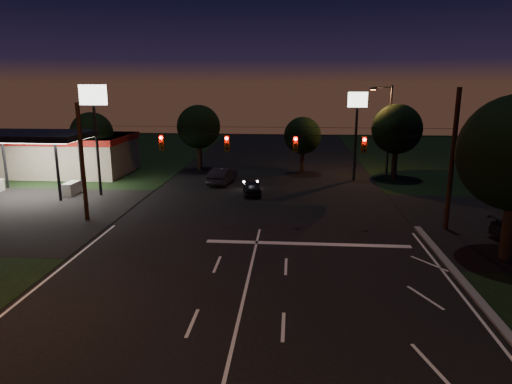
# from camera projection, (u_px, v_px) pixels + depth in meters

# --- Properties ---
(ground) EXTENTS (140.00, 140.00, 0.00)m
(ground) POSITION_uv_depth(u_px,v_px,m) (230.00, 354.00, 15.96)
(ground) COLOR black
(ground) RESTS_ON ground
(stop_bar) EXTENTS (12.00, 0.50, 0.01)m
(stop_bar) POSITION_uv_depth(u_px,v_px,m) (307.00, 244.00, 26.87)
(stop_bar) COLOR silver
(stop_bar) RESTS_ON ground
(utility_pole_right) EXTENTS (0.30, 0.30, 9.00)m
(utility_pole_right) POSITION_uv_depth(u_px,v_px,m) (445.00, 229.00, 29.55)
(utility_pole_right) COLOR black
(utility_pole_right) RESTS_ON ground
(utility_pole_left) EXTENTS (0.28, 0.28, 8.00)m
(utility_pole_left) POSITION_uv_depth(u_px,v_px,m) (88.00, 220.00, 31.44)
(utility_pole_left) COLOR black
(utility_pole_left) RESTS_ON ground
(signal_span) EXTENTS (24.00, 0.40, 1.56)m
(signal_span) POSITION_uv_depth(u_px,v_px,m) (261.00, 143.00, 29.17)
(signal_span) COLOR black
(signal_span) RESTS_ON ground
(gas_station) EXTENTS (14.20, 16.10, 5.25)m
(gas_station) POSITION_uv_depth(u_px,v_px,m) (58.00, 152.00, 46.58)
(gas_station) COLOR gray
(gas_station) RESTS_ON ground
(pole_sign_left_near) EXTENTS (2.20, 0.30, 9.10)m
(pole_sign_left_near) POSITION_uv_depth(u_px,v_px,m) (94.00, 112.00, 36.75)
(pole_sign_left_near) COLOR black
(pole_sign_left_near) RESTS_ON ground
(pole_sign_right) EXTENTS (1.80, 0.30, 8.40)m
(pole_sign_right) POSITION_uv_depth(u_px,v_px,m) (357.00, 115.00, 42.94)
(pole_sign_right) COLOR black
(pole_sign_right) RESTS_ON ground
(street_light_right_far) EXTENTS (2.20, 0.35, 9.00)m
(street_light_right_far) POSITION_uv_depth(u_px,v_px,m) (387.00, 124.00, 44.85)
(street_light_right_far) COLOR black
(street_light_right_far) RESTS_ON ground
(tree_far_a) EXTENTS (4.20, 4.20, 6.42)m
(tree_far_a) POSITION_uv_depth(u_px,v_px,m) (93.00, 134.00, 45.57)
(tree_far_a) COLOR black
(tree_far_a) RESTS_ON ground
(tree_far_b) EXTENTS (4.60, 4.60, 6.98)m
(tree_far_b) POSITION_uv_depth(u_px,v_px,m) (199.00, 127.00, 48.58)
(tree_far_b) COLOR black
(tree_far_b) RESTS_ON ground
(tree_far_c) EXTENTS (3.80, 3.80, 5.86)m
(tree_far_c) POSITION_uv_depth(u_px,v_px,m) (303.00, 136.00, 46.89)
(tree_far_c) COLOR black
(tree_far_c) RESTS_ON ground
(tree_far_d) EXTENTS (4.80, 4.80, 7.30)m
(tree_far_d) POSITION_uv_depth(u_px,v_px,m) (397.00, 130.00, 44.05)
(tree_far_d) COLOR black
(tree_far_d) RESTS_ON ground
(tree_far_e) EXTENTS (4.00, 4.00, 6.18)m
(tree_far_e) POSITION_uv_depth(u_px,v_px,m) (490.00, 140.00, 41.62)
(tree_far_e) COLOR black
(tree_far_e) RESTS_ON ground
(car_oncoming_a) EXTENTS (1.98, 3.80, 1.23)m
(car_oncoming_a) POSITION_uv_depth(u_px,v_px,m) (252.00, 188.00, 38.47)
(car_oncoming_a) COLOR black
(car_oncoming_a) RESTS_ON ground
(car_oncoming_b) EXTENTS (2.38, 4.81, 1.52)m
(car_oncoming_b) POSITION_uv_depth(u_px,v_px,m) (222.00, 176.00, 42.70)
(car_oncoming_b) COLOR black
(car_oncoming_b) RESTS_ON ground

